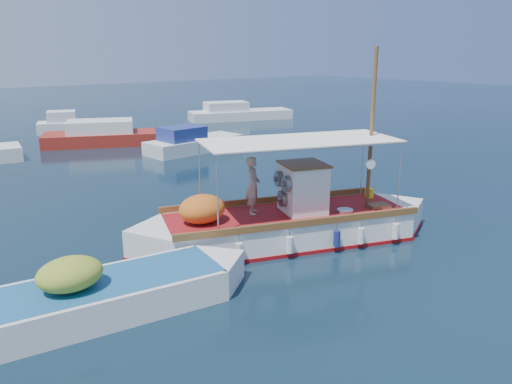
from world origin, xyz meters
TOP-DOWN VIEW (x-y plane):
  - ground at (0.00, 0.00)m, footprint 160.00×160.00m
  - fishing_caique at (-0.20, 0.02)m, footprint 9.79×5.11m
  - dinghy at (-6.47, -0.91)m, footprint 7.11×2.61m
  - bg_boat_n at (2.57, 19.95)m, footprint 10.52×6.64m
  - bg_boat_ne at (4.99, 14.77)m, footprint 6.36×2.95m
  - bg_boat_e at (15.73, 25.05)m, footprint 9.46×5.13m
  - bg_boat_far_n at (1.59, 26.99)m, footprint 5.39×3.53m

SIDE VIEW (x-z plane):
  - ground at x=0.00m, z-range 0.00..0.00m
  - dinghy at x=-6.47m, z-range -0.51..1.24m
  - bg_boat_far_n at x=1.59m, z-range -0.41..1.39m
  - bg_boat_ne at x=4.99m, z-range -0.41..1.39m
  - bg_boat_e at x=15.73m, z-range -0.41..1.39m
  - bg_boat_n at x=2.57m, z-range -0.41..1.39m
  - fishing_caique at x=-0.20m, z-range -2.60..3.71m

